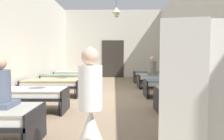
% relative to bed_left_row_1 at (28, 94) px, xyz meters
% --- Properties ---
extents(ground_plane, '(6.81, 13.62, 0.10)m').
position_rel_bed_left_row_1_xyz_m(ground_plane, '(2.06, 1.90, -0.49)').
color(ground_plane, '#8C755B').
extents(room_shell, '(6.61, 13.22, 4.35)m').
position_rel_bed_left_row_1_xyz_m(room_shell, '(2.06, 3.26, 1.74)').
color(room_shell, beige).
rests_on(room_shell, ground).
extents(bed_left_row_1, '(1.90, 0.84, 0.57)m').
position_rel_bed_left_row_1_xyz_m(bed_left_row_1, '(0.00, 0.00, 0.00)').
color(bed_left_row_1, black).
rests_on(bed_left_row_1, ground).
extents(bed_right_row_1, '(1.90, 0.84, 0.57)m').
position_rel_bed_left_row_1_xyz_m(bed_right_row_1, '(4.11, 0.00, 0.00)').
color(bed_right_row_1, black).
rests_on(bed_right_row_1, ground).
extents(bed_left_row_2, '(1.90, 0.84, 0.57)m').
position_rel_bed_left_row_1_xyz_m(bed_left_row_2, '(0.00, 1.90, 0.00)').
color(bed_left_row_2, black).
rests_on(bed_left_row_2, ground).
extents(bed_right_row_2, '(1.90, 0.84, 0.57)m').
position_rel_bed_left_row_1_xyz_m(bed_right_row_2, '(4.11, 1.90, 0.00)').
color(bed_right_row_2, black).
rests_on(bed_right_row_2, ground).
extents(bed_left_row_3, '(1.90, 0.84, 0.57)m').
position_rel_bed_left_row_1_xyz_m(bed_left_row_3, '(0.00, 3.80, 0.00)').
color(bed_left_row_3, black).
rests_on(bed_left_row_3, ground).
extents(bed_right_row_3, '(1.90, 0.84, 0.57)m').
position_rel_bed_left_row_1_xyz_m(bed_right_row_3, '(4.11, 3.80, 0.00)').
color(bed_right_row_3, black).
rests_on(bed_right_row_3, ground).
extents(bed_left_row_4, '(1.90, 0.84, 0.57)m').
position_rel_bed_left_row_1_xyz_m(bed_left_row_4, '(0.00, 5.70, 0.00)').
color(bed_left_row_4, black).
rests_on(bed_left_row_4, ground).
extents(bed_right_row_4, '(1.90, 0.84, 0.57)m').
position_rel_bed_left_row_1_xyz_m(bed_right_row_4, '(4.11, 5.70, 0.00)').
color(bed_right_row_4, black).
rests_on(bed_right_row_4, ground).
extents(nurse_near_aisle, '(0.52, 0.52, 1.49)m').
position_rel_bed_left_row_1_xyz_m(nurse_near_aisle, '(1.83, -2.43, 0.09)').
color(nurse_near_aisle, white).
rests_on(nurse_near_aisle, ground).
extents(patient_seated_primary, '(0.44, 0.44, 0.80)m').
position_rel_bed_left_row_1_xyz_m(patient_seated_primary, '(3.76, 3.78, 0.43)').
color(patient_seated_primary, slate).
rests_on(patient_seated_primary, bed_right_row_3).
extents(patient_seated_secondary, '(0.44, 0.44, 0.80)m').
position_rel_bed_left_row_1_xyz_m(patient_seated_secondary, '(0.35, -1.82, 0.43)').
color(patient_seated_secondary, '#515B70').
rests_on(patient_seated_secondary, bed_left_row_0).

